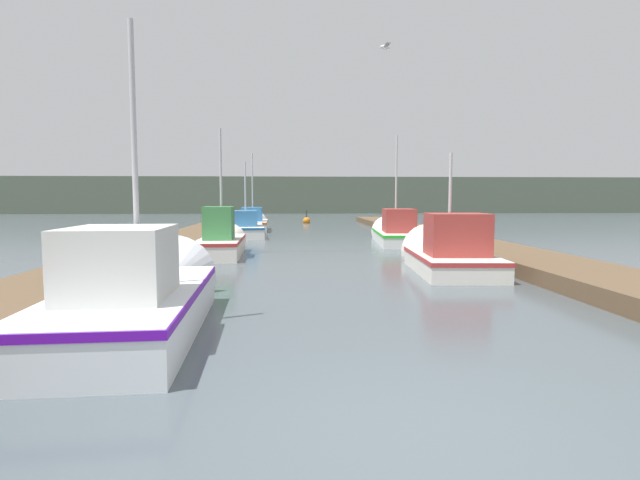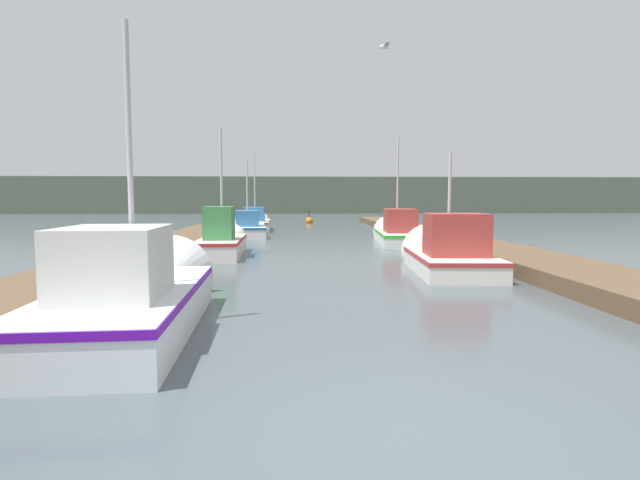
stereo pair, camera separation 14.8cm
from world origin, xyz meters
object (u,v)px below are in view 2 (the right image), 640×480
fishing_boat_1 (445,253)px  channel_buoy (309,221)px  fishing_boat_3 (396,232)px  seagull_lead (385,47)px  fishing_boat_0 (138,293)px  fishing_boat_2 (223,240)px  mooring_piling_0 (466,237)px  fishing_boat_5 (255,223)px  fishing_boat_4 (248,228)px  mooring_piling_1 (457,236)px

fishing_boat_1 → channel_buoy: size_ratio=4.45×
fishing_boat_3 → seagull_lead: size_ratio=10.71×
fishing_boat_0 → fishing_boat_2: 9.31m
fishing_boat_0 → mooring_piling_0: fishing_boat_0 is taller
fishing_boat_5 → fishing_boat_3: bearing=-53.3°
mooring_piling_0 → fishing_boat_5: bearing=118.6°
fishing_boat_0 → mooring_piling_0: size_ratio=4.10×
fishing_boat_4 → mooring_piling_1: (7.39, -9.85, 0.30)m
fishing_boat_3 → mooring_piling_0: size_ratio=4.56×
fishing_boat_0 → mooring_piling_1: (7.36, 7.67, 0.23)m
mooring_piling_0 → channel_buoy: 22.39m
fishing_boat_1 → fishing_boat_4: size_ratio=0.86×
fishing_boat_0 → fishing_boat_3: fishing_boat_3 is taller
fishing_boat_0 → mooring_piling_1: fishing_boat_0 is taller
fishing_boat_0 → mooring_piling_0: 10.92m
fishing_boat_0 → fishing_boat_5: 21.84m
fishing_boat_1 → mooring_piling_0: 2.71m
fishing_boat_4 → seagull_lead: size_ratio=9.90×
mooring_piling_1 → seagull_lead: 6.03m
fishing_boat_2 → fishing_boat_3: bearing=30.6°
fishing_boat_4 → fishing_boat_2: bearing=-95.5°
fishing_boat_2 → mooring_piling_0: (7.77, -1.57, 0.20)m
fishing_boat_3 → seagull_lead: 9.33m
fishing_boat_1 → fishing_boat_3: fishing_boat_3 is taller
fishing_boat_0 → seagull_lead: (4.80, 6.25, 5.49)m
fishing_boat_2 → seagull_lead: seagull_lead is taller
fishing_boat_3 → seagull_lead: (-1.86, -7.28, 5.53)m
fishing_boat_5 → mooring_piling_0: bearing=-63.3°
seagull_lead → fishing_boat_2: bearing=47.1°
fishing_boat_1 → fishing_boat_2: fishing_boat_2 is taller
mooring_piling_1 → mooring_piling_0: bearing=12.6°
mooring_piling_1 → channel_buoy: 22.41m
fishing_boat_1 → mooring_piling_1: bearing=69.1°
fishing_boat_4 → channel_buoy: bearing=69.1°
fishing_boat_2 → fishing_boat_4: 8.21m
fishing_boat_4 → mooring_piling_1: 12.32m
fishing_boat_0 → seagull_lead: 9.60m
mooring_piling_1 → channel_buoy: mooring_piling_1 is taller
seagull_lead → mooring_piling_0: bearing=-73.5°
mooring_piling_1 → fishing_boat_4: bearing=126.9°
mooring_piling_0 → channel_buoy: (-4.30, 21.97, -0.50)m
mooring_piling_0 → mooring_piling_1: (-0.34, -0.07, 0.04)m
fishing_boat_1 → seagull_lead: 5.80m
fishing_boat_2 → mooring_piling_0: fishing_boat_2 is taller
channel_buoy → fishing_boat_1: bearing=-83.1°
fishing_boat_0 → seagull_lead: size_ratio=9.62×
fishing_boat_1 → fishing_boat_5: (-6.31, 16.41, -0.00)m
mooring_piling_1 → seagull_lead: (-2.57, -1.42, 5.26)m
channel_buoy → seagull_lead: seagull_lead is taller
fishing_boat_0 → channel_buoy: fishing_boat_0 is taller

